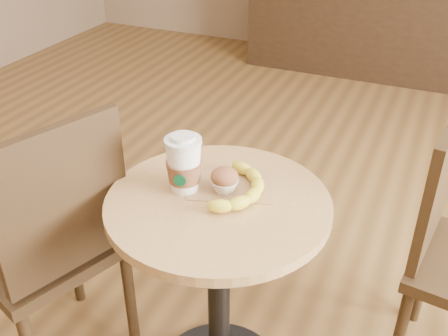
# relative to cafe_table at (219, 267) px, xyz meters

# --- Properties ---
(cafe_table) EXTENTS (0.63, 0.63, 0.75)m
(cafe_table) POSITION_rel_cafe_table_xyz_m (0.00, 0.00, 0.00)
(cafe_table) COLOR black
(cafe_table) RESTS_ON ground
(chair_left) EXTENTS (0.55, 0.55, 0.98)m
(chair_left) POSITION_rel_cafe_table_xyz_m (-0.50, -0.14, 0.03)
(chair_left) COLOR #312111
(chair_left) RESTS_ON ground
(service_counter) EXTENTS (2.30, 0.65, 1.04)m
(service_counter) POSITION_rel_cafe_table_xyz_m (0.02, 3.29, 0.02)
(service_counter) COLOR black
(service_counter) RESTS_ON ground
(kraft_bag) EXTENTS (0.29, 0.25, 0.00)m
(kraft_bag) POSITION_rel_cafe_table_xyz_m (0.00, 0.08, 0.25)
(kraft_bag) COLOR #9A714A
(kraft_bag) RESTS_ON cafe_table
(coffee_cup) EXTENTS (0.10, 0.11, 0.17)m
(coffee_cup) POSITION_rel_cafe_table_xyz_m (-0.11, 0.01, 0.32)
(coffee_cup) COLOR white
(coffee_cup) RESTS_ON cafe_table
(muffin) EXTENTS (0.08, 0.08, 0.07)m
(muffin) POSITION_rel_cafe_table_xyz_m (-0.00, 0.04, 0.28)
(muffin) COLOR silver
(muffin) RESTS_ON kraft_bag
(banana) EXTENTS (0.16, 0.28, 0.04)m
(banana) POSITION_rel_cafe_table_xyz_m (0.05, 0.05, 0.27)
(banana) COLOR yellow
(banana) RESTS_ON kraft_bag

